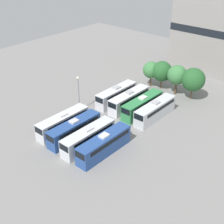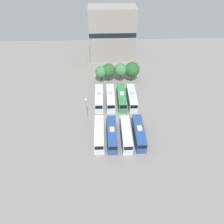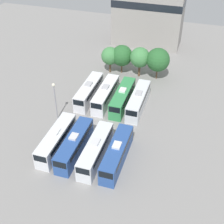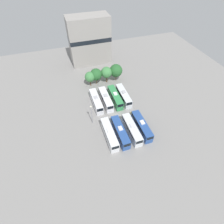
{
  "view_description": "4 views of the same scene",
  "coord_description": "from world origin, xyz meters",
  "views": [
    {
      "loc": [
        33.91,
        -38.47,
        31.77
      ],
      "look_at": [
        -1.14,
        1.55,
        1.58
      ],
      "focal_mm": 50.0,
      "sensor_mm": 36.0,
      "label": 1
    },
    {
      "loc": [
        -3.4,
        -46.68,
        42.86
      ],
      "look_at": [
        -1.48,
        0.6,
        1.97
      ],
      "focal_mm": 35.0,
      "sensor_mm": 36.0,
      "label": 2
    },
    {
      "loc": [
        14.93,
        -41.32,
        35.7
      ],
      "look_at": [
        1.95,
        0.28,
        3.38
      ],
      "focal_mm": 50.0,
      "sensor_mm": 36.0,
      "label": 3
    },
    {
      "loc": [
        -14.11,
        -37.45,
        43.09
      ],
      "look_at": [
        -1.54,
        0.89,
        1.7
      ],
      "focal_mm": 28.0,
      "sensor_mm": 36.0,
      "label": 4
    }
  ],
  "objects": [
    {
      "name": "bus_7",
      "position": [
        5.02,
        7.45,
        1.81
      ],
      "size": [
        2.47,
        10.97,
        3.64
      ],
      "color": "silver",
      "rests_on": "ground_plane"
    },
    {
      "name": "bus_2",
      "position": [
        1.85,
        -7.95,
        1.81
      ],
      "size": [
        2.47,
        10.97,
        3.64
      ],
      "color": "silver",
      "rests_on": "ground_plane"
    },
    {
      "name": "bus_1",
      "position": [
        -1.82,
        -7.79,
        1.81
      ],
      "size": [
        2.47,
        10.97,
        3.64
      ],
      "color": "#284C93",
      "rests_on": "ground_plane"
    },
    {
      "name": "bus_3",
      "position": [
        5.22,
        -7.67,
        1.81
      ],
      "size": [
        2.47,
        10.97,
        3.64
      ],
      "color": "#284C93",
      "rests_on": "ground_plane"
    },
    {
      "name": "tree_2",
      "position": [
        2.32,
        19.68,
        4.62
      ],
      "size": [
        4.43,
        4.43,
        6.86
      ],
      "color": "brown",
      "rests_on": "ground_plane"
    },
    {
      "name": "tree_0",
      "position": [
        -4.5,
        19.47,
        4.09
      ],
      "size": [
        4.0,
        4.0,
        6.11
      ],
      "color": "brown",
      "rests_on": "ground_plane"
    },
    {
      "name": "bus_5",
      "position": [
        -1.67,
        7.66,
        1.81
      ],
      "size": [
        2.47,
        10.97,
        3.64
      ],
      "color": "white",
      "rests_on": "ground_plane"
    },
    {
      "name": "bus_4",
      "position": [
        -5.2,
        7.68,
        1.81
      ],
      "size": [
        2.47,
        10.97,
        3.64
      ],
      "color": "silver",
      "rests_on": "ground_plane"
    },
    {
      "name": "tree_3",
      "position": [
        6.31,
        19.72,
        4.64
      ],
      "size": [
        5.13,
        5.13,
        7.21
      ],
      "color": "brown",
      "rests_on": "ground_plane"
    },
    {
      "name": "tree_1",
      "position": [
        -1.88,
        20.04,
        4.29
      ],
      "size": [
        4.73,
        4.73,
        6.66
      ],
      "color": "brown",
      "rests_on": "ground_plane"
    },
    {
      "name": "worker_person",
      "position": [
        4.82,
        -0.63,
        0.74
      ],
      "size": [
        0.36,
        0.36,
        1.6
      ],
      "color": "gold",
      "rests_on": "ground_plane"
    },
    {
      "name": "ground_plane",
      "position": [
        0.0,
        0.0,
        0.0
      ],
      "size": [
        114.12,
        114.12,
        0.0
      ],
      "primitive_type": "plane",
      "color": "gray"
    },
    {
      "name": "bus_0",
      "position": [
        -5.11,
        -7.54,
        1.81
      ],
      "size": [
        2.47,
        10.97,
        3.64
      ],
      "color": "silver",
      "rests_on": "ground_plane"
    },
    {
      "name": "light_pole",
      "position": [
        -8.54,
        -0.25,
        5.18
      ],
      "size": [
        0.6,
        0.6,
        7.61
      ],
      "color": "gray",
      "rests_on": "ground_plane"
    },
    {
      "name": "bus_6",
      "position": [
        1.85,
        7.55,
        1.81
      ],
      "size": [
        2.47,
        10.97,
        3.64
      ],
      "color": "#338C4C",
      "rests_on": "ground_plane"
    },
    {
      "name": "depot_building",
      "position": [
        0.13,
        37.84,
        10.22
      ],
      "size": [
        17.74,
        8.51,
        20.27
      ],
      "color": "gray",
      "rests_on": "ground_plane"
    }
  ]
}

